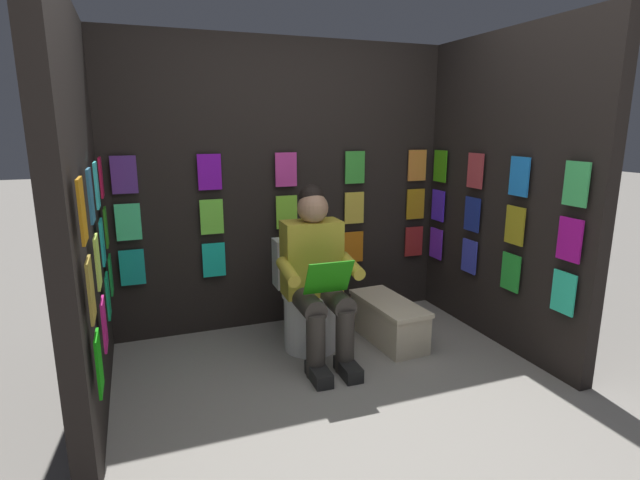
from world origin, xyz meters
TOP-DOWN VIEW (x-y plane):
  - ground_plane at (0.00, 0.00)m, footprint 30.00×30.00m
  - display_wall_back at (-0.00, -1.76)m, footprint 2.77×0.14m
  - display_wall_left at (-1.38, -0.86)m, footprint 0.14×1.71m
  - display_wall_right at (1.38, -0.86)m, footprint 0.14×1.71m
  - toilet at (-0.01, -1.23)m, footprint 0.41×0.56m
  - person_reading at (-0.00, -1.00)m, footprint 0.53×0.69m
  - comic_longbox_near at (-0.60, -1.07)m, footprint 0.34×0.72m

SIDE VIEW (x-z plane):
  - ground_plane at x=0.00m, z-range 0.00..0.00m
  - comic_longbox_near at x=-0.60m, z-range 0.00..0.31m
  - toilet at x=-0.01m, z-range -0.06..0.71m
  - person_reading at x=0.00m, z-range 0.00..1.20m
  - display_wall_left at x=-1.38m, z-range 0.00..2.22m
  - display_wall_right at x=1.38m, z-range 0.00..2.22m
  - display_wall_back at x=0.00m, z-range 0.00..2.22m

